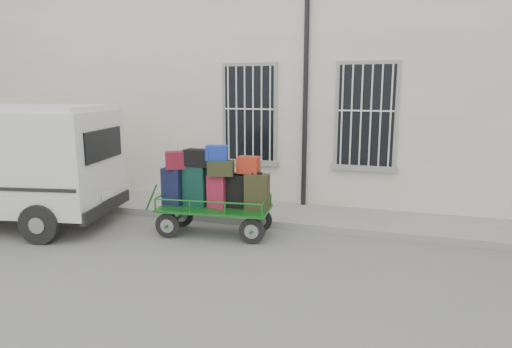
% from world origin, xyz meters
% --- Properties ---
extents(ground, '(80.00, 80.00, 0.00)m').
position_xyz_m(ground, '(0.00, 0.00, 0.00)').
color(ground, slate).
rests_on(ground, ground).
extents(building, '(24.00, 5.15, 6.00)m').
position_xyz_m(building, '(0.00, 5.50, 3.00)').
color(building, beige).
rests_on(building, ground).
extents(sidewalk, '(24.00, 1.70, 0.15)m').
position_xyz_m(sidewalk, '(0.00, 2.20, 0.07)').
color(sidewalk, gray).
rests_on(sidewalk, ground).
extents(luggage_cart, '(2.58, 1.19, 1.78)m').
position_xyz_m(luggage_cart, '(-0.35, 0.64, 0.93)').
color(luggage_cart, black).
rests_on(luggage_cart, ground).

